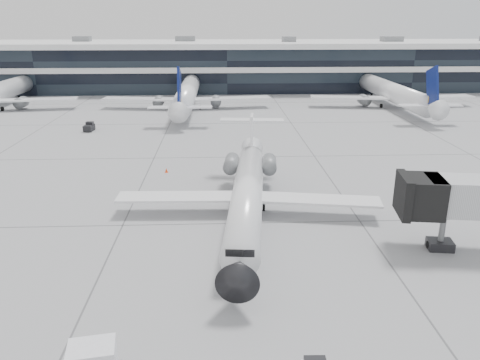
{
  "coord_description": "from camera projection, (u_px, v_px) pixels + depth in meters",
  "views": [
    {
      "loc": [
        -1.78,
        -35.96,
        16.24
      ],
      "look_at": [
        -0.05,
        3.65,
        2.6
      ],
      "focal_mm": 35.0,
      "sensor_mm": 36.0,
      "label": 1
    }
  ],
  "objects": [
    {
      "name": "far_tug",
      "position": [
        89.0,
        127.0,
        71.7
      ],
      "size": [
        1.41,
        2.21,
        1.35
      ],
      "rotation": [
        0.0,
        0.0,
        -0.07
      ],
      "color": "black",
      "rests_on": "ground"
    },
    {
      "name": "regional_jet",
      "position": [
        248.0,
        191.0,
        40.26
      ],
      "size": [
        22.92,
        28.63,
        6.61
      ],
      "rotation": [
        0.0,
        0.0,
        -0.1
      ],
      "color": "white",
      "rests_on": "ground"
    },
    {
      "name": "bg_jet_center",
      "position": [
        188.0,
        108.0,
        90.95
      ],
      "size": [
        32.0,
        40.0,
        9.6
      ],
      "primitive_type": null,
      "color": "white",
      "rests_on": "ground"
    },
    {
      "name": "terminal",
      "position": [
        226.0,
        68.0,
        115.16
      ],
      "size": [
        170.0,
        22.0,
        10.0
      ],
      "primitive_type": "cube",
      "color": "black",
      "rests_on": "ground"
    },
    {
      "name": "traffic_cone",
      "position": [
        166.0,
        170.0,
        52.31
      ],
      "size": [
        0.37,
        0.37,
        0.52
      ],
      "rotation": [
        0.0,
        0.0,
        -0.06
      ],
      "color": "#FF400D",
      "rests_on": "ground"
    },
    {
      "name": "bg_jet_right",
      "position": [
        390.0,
        106.0,
        92.6
      ],
      "size": [
        32.0,
        40.0,
        9.6
      ],
      "primitive_type": null,
      "color": "white",
      "rests_on": "ground"
    },
    {
      "name": "ground",
      "position": [
        242.0,
        223.0,
        39.32
      ],
      "size": [
        220.0,
        220.0,
        0.0
      ],
      "primitive_type": "plane",
      "color": "#939395",
      "rests_on": "ground"
    }
  ]
}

